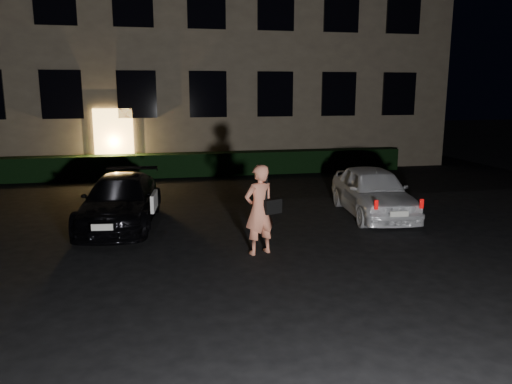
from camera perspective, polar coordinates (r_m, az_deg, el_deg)
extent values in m
plane|color=black|center=(8.95, 3.04, -9.10)|extent=(80.00, 80.00, 0.00)
cube|color=#6D5F4E|center=(23.36, -6.86, 18.48)|extent=(20.00, 8.00, 12.00)
cube|color=#EDB052|center=(19.16, -15.90, 5.42)|extent=(1.40, 0.10, 2.50)
cube|color=black|center=(19.26, -21.33, 10.33)|extent=(1.40, 0.10, 1.70)
cube|color=black|center=(19.02, -13.45, 10.79)|extent=(1.40, 0.10, 1.70)
cube|color=black|center=(19.15, -5.51, 11.05)|extent=(1.40, 0.10, 1.70)
cube|color=black|center=(19.61, 2.21, 11.10)|extent=(1.40, 0.10, 1.70)
cube|color=black|center=(20.41, 9.43, 10.98)|extent=(1.40, 0.10, 1.70)
cube|color=black|center=(21.49, 16.02, 10.71)|extent=(1.40, 0.10, 1.70)
cube|color=black|center=(19.27, -13.92, 20.34)|extent=(1.40, 0.10, 1.70)
cube|color=black|center=(19.39, -5.70, 20.55)|extent=(1.40, 0.10, 1.70)
cube|color=black|center=(19.85, 2.28, 20.38)|extent=(1.40, 0.10, 1.70)
cube|color=black|center=(20.63, 9.75, 19.89)|extent=(1.40, 0.10, 1.70)
cube|color=black|center=(21.70, 16.52, 19.18)|extent=(1.40, 0.10, 1.70)
cube|color=black|center=(18.91, -5.20, 3.21)|extent=(15.00, 0.70, 0.85)
imported|color=black|center=(12.26, -15.21, -0.98)|extent=(2.10, 4.15, 1.16)
cube|color=white|center=(11.39, -11.57, -1.04)|extent=(0.17, 0.83, 0.39)
cube|color=silver|center=(10.30, -17.18, -3.87)|extent=(0.42, 0.09, 0.13)
imported|color=white|center=(13.08, 13.24, 0.09)|extent=(1.87, 3.80, 1.25)
cube|color=red|center=(11.28, 13.57, -1.43)|extent=(0.08, 0.06, 0.21)
cube|color=red|center=(11.66, 18.41, -1.29)|extent=(0.08, 0.06, 0.21)
cube|color=silver|center=(11.47, 16.06, -2.42)|extent=(0.42, 0.08, 0.12)
imported|color=#E68464|center=(9.65, 0.38, -2.03)|extent=(0.75, 0.62, 1.77)
cube|color=black|center=(9.66, 1.86, -1.64)|extent=(0.39, 0.28, 0.28)
cube|color=black|center=(9.54, 1.15, 0.66)|extent=(0.06, 0.07, 0.55)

